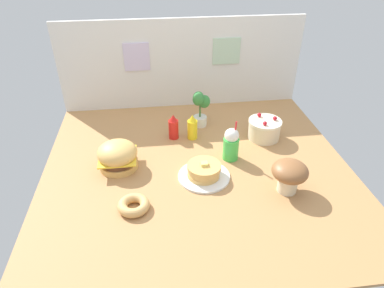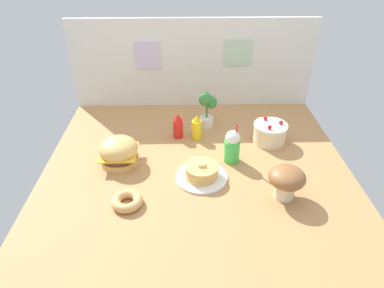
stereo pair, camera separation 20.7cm
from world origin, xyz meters
The scene contains 11 objects.
ground_plane centered at (0.00, 0.00, -0.01)m, with size 2.19×2.08×0.02m, color #B27F4C.
back_wall centered at (0.00, 1.04, 0.41)m, with size 2.19×0.04×0.81m.
burger centered at (-0.56, 0.09, 0.10)m, with size 0.28×0.28×0.20m.
pancake_stack centered at (0.03, -0.11, 0.05)m, with size 0.36×0.36×0.13m.
layer_cake centered at (0.59, 0.35, 0.08)m, with size 0.27×0.27×0.19m.
ketchup_bottle centered at (-0.14, 0.44, 0.10)m, with size 0.08×0.08×0.21m.
mustard_bottle centered at (0.01, 0.42, 0.10)m, with size 0.08×0.08×0.21m.
cream_soda_cup centered at (0.26, 0.10, 0.12)m, with size 0.12×0.12×0.32m.
donut_pink_glaze centered at (-0.45, -0.36, 0.03)m, with size 0.20×0.20×0.06m.
potted_plant centered at (0.11, 0.62, 0.17)m, with size 0.15×0.13×0.32m.
mushroom_stool centered at (0.55, -0.31, 0.14)m, with size 0.23×0.23×0.22m.
Camera 2 is at (-0.08, -1.97, 1.50)m, focal length 32.06 mm.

